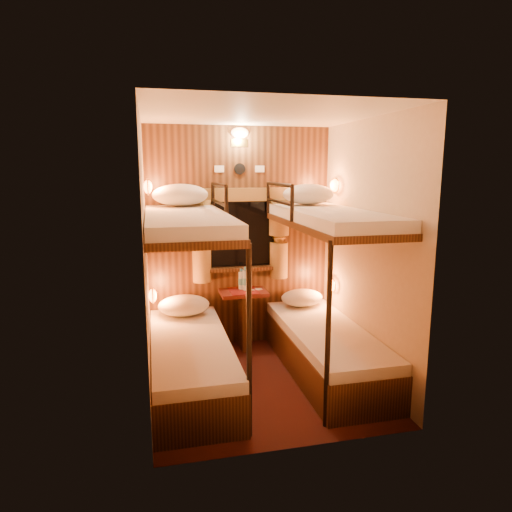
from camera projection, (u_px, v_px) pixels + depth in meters
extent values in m
plane|color=#380F10|center=(262.00, 382.00, 4.25)|extent=(2.10, 2.10, 0.00)
plane|color=silver|center=(263.00, 114.00, 3.80)|extent=(2.10, 2.10, 0.00)
plane|color=#C6B293|center=(240.00, 238.00, 5.03)|extent=(2.40, 0.00, 2.40)
plane|color=#C6B293|center=(300.00, 284.00, 3.02)|extent=(2.40, 0.00, 2.40)
plane|color=#C6B293|center=(146.00, 260.00, 3.80)|extent=(0.00, 2.40, 2.40)
plane|color=#C6B293|center=(366.00, 251.00, 4.24)|extent=(0.00, 2.40, 2.40)
cube|color=#331D0E|center=(240.00, 238.00, 5.01)|extent=(2.00, 0.03, 2.40)
cube|color=#331D0E|center=(191.00, 368.00, 4.14)|extent=(0.70, 1.90, 0.35)
cube|color=white|center=(190.00, 344.00, 4.09)|extent=(0.68, 1.88, 0.10)
cube|color=#331D0E|center=(187.00, 228.00, 3.90)|extent=(0.70, 1.90, 0.06)
cube|color=white|center=(186.00, 219.00, 3.88)|extent=(0.68, 1.88, 0.10)
cylinder|color=black|center=(249.00, 344.00, 3.25)|extent=(0.04, 0.04, 1.45)
cylinder|color=black|center=(213.00, 199.00, 4.78)|extent=(0.04, 0.04, 0.32)
cylinder|color=black|center=(226.00, 205.00, 3.97)|extent=(0.04, 0.04, 0.32)
cylinder|color=black|center=(219.00, 185.00, 4.34)|extent=(0.04, 0.85, 0.04)
cylinder|color=black|center=(219.00, 203.00, 4.38)|extent=(0.03, 0.85, 0.03)
cube|color=#331D0E|center=(325.00, 355.00, 4.43)|extent=(0.70, 1.90, 0.35)
cube|color=white|center=(326.00, 333.00, 4.38)|extent=(0.68, 1.88, 0.10)
cube|color=#331D0E|center=(329.00, 224.00, 4.19)|extent=(0.70, 1.90, 0.06)
cube|color=white|center=(329.00, 216.00, 4.17)|extent=(0.68, 1.88, 0.10)
cylinder|color=black|center=(328.00, 337.00, 3.38)|extent=(0.04, 0.04, 1.45)
cylinder|color=black|center=(268.00, 198.00, 4.91)|extent=(0.04, 0.04, 0.32)
cylinder|color=black|center=(292.00, 204.00, 4.10)|extent=(0.04, 0.04, 0.32)
cylinder|color=black|center=(279.00, 184.00, 4.48)|extent=(0.04, 0.85, 0.04)
cylinder|color=black|center=(279.00, 202.00, 4.51)|extent=(0.03, 0.85, 0.03)
cube|color=black|center=(240.00, 234.00, 4.98)|extent=(0.98, 0.02, 0.78)
cube|color=black|center=(240.00, 234.00, 4.97)|extent=(0.90, 0.01, 0.70)
cube|color=#331D0E|center=(241.00, 269.00, 5.01)|extent=(1.00, 0.12, 0.04)
cube|color=olive|center=(240.00, 195.00, 4.87)|extent=(1.10, 0.06, 0.14)
cylinder|color=olive|center=(201.00, 219.00, 4.81)|extent=(0.22, 0.22, 0.40)
cylinder|color=olive|center=(201.00, 241.00, 4.85)|extent=(0.11, 0.11, 0.12)
cylinder|color=olive|center=(202.00, 263.00, 4.90)|extent=(0.20, 0.20, 0.40)
torus|color=gold|center=(201.00, 241.00, 4.85)|extent=(0.14, 0.14, 0.02)
cylinder|color=olive|center=(279.00, 217.00, 5.00)|extent=(0.22, 0.22, 0.40)
cylinder|color=olive|center=(279.00, 238.00, 5.05)|extent=(0.11, 0.11, 0.12)
cylinder|color=olive|center=(279.00, 260.00, 5.09)|extent=(0.20, 0.20, 0.40)
torus|color=gold|center=(279.00, 238.00, 5.05)|extent=(0.14, 0.14, 0.02)
cylinder|color=black|center=(240.00, 169.00, 4.85)|extent=(0.12, 0.02, 0.12)
cube|color=silver|center=(219.00, 169.00, 4.80)|extent=(0.10, 0.01, 0.07)
cube|color=silver|center=(260.00, 169.00, 4.90)|extent=(0.10, 0.01, 0.07)
cube|color=gold|center=(239.00, 143.00, 4.80)|extent=(0.18, 0.01, 0.08)
ellipsoid|color=#FFCC8C|center=(240.00, 133.00, 4.76)|extent=(0.18, 0.09, 0.11)
ellipsoid|color=orange|center=(153.00, 296.00, 4.57)|extent=(0.08, 0.20, 0.13)
torus|color=gold|center=(153.00, 296.00, 4.57)|extent=(0.02, 0.17, 0.17)
ellipsoid|color=orange|center=(148.00, 187.00, 4.37)|extent=(0.08, 0.20, 0.13)
torus|color=gold|center=(148.00, 187.00, 4.37)|extent=(0.02, 0.17, 0.17)
ellipsoid|color=orange|center=(332.00, 285.00, 5.00)|extent=(0.08, 0.20, 0.13)
torus|color=gold|center=(332.00, 285.00, 5.00)|extent=(0.02, 0.17, 0.17)
ellipsoid|color=orange|center=(335.00, 185.00, 4.80)|extent=(0.08, 0.20, 0.13)
torus|color=gold|center=(335.00, 185.00, 4.80)|extent=(0.02, 0.17, 0.17)
cube|color=#5B1D14|center=(243.00, 293.00, 4.94)|extent=(0.50, 0.34, 0.04)
cube|color=#331D0E|center=(244.00, 321.00, 5.00)|extent=(0.08, 0.30, 0.61)
cube|color=maroon|center=(243.00, 291.00, 4.94)|extent=(0.30, 0.34, 0.01)
cylinder|color=#99BFE5|center=(246.00, 280.00, 4.95)|extent=(0.07, 0.07, 0.22)
cylinder|color=#3F8DBE|center=(246.00, 281.00, 4.95)|extent=(0.07, 0.07, 0.08)
cylinder|color=#3F8DBE|center=(246.00, 268.00, 4.92)|extent=(0.04, 0.04, 0.03)
cylinder|color=#99BFE5|center=(241.00, 281.00, 4.98)|extent=(0.06, 0.06, 0.20)
cylinder|color=#3F8DBE|center=(241.00, 281.00, 4.98)|extent=(0.07, 0.07, 0.07)
cylinder|color=#3F8DBE|center=(241.00, 270.00, 4.96)|extent=(0.04, 0.04, 0.03)
cube|color=silver|center=(259.00, 289.00, 5.00)|extent=(0.08, 0.06, 0.01)
cube|color=silver|center=(251.00, 290.00, 4.96)|extent=(0.08, 0.07, 0.01)
ellipsoid|color=silver|center=(184.00, 305.00, 4.72)|extent=(0.53, 0.38, 0.21)
ellipsoid|color=silver|center=(302.00, 298.00, 5.05)|extent=(0.47, 0.33, 0.18)
ellipsoid|color=silver|center=(180.00, 195.00, 4.52)|extent=(0.55, 0.40, 0.22)
ellipsoid|color=silver|center=(308.00, 194.00, 4.70)|extent=(0.54, 0.38, 0.21)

